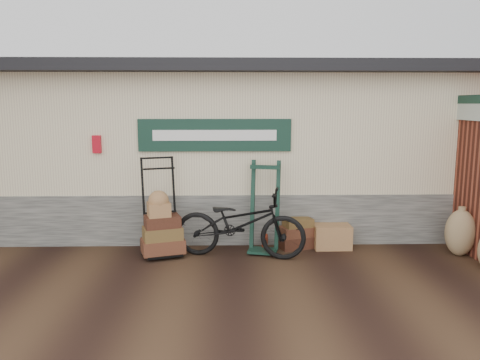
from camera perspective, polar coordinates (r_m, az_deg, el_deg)
name	(u,v)px	position (r m, az deg, el deg)	size (l,w,h in m)	color
ground	(233,264)	(7.43, -0.84, -10.20)	(80.00, 80.00, 0.00)	black
station_building	(231,146)	(9.78, -1.04, 4.21)	(14.40, 4.10, 3.20)	#4C4C47
porter_trolley	(160,205)	(7.83, -9.72, -3.08)	(0.82, 0.62, 1.64)	black
green_barrow	(265,207)	(7.86, 3.01, -3.29)	(0.56, 0.47, 1.54)	#112E22
suitcase_stack	(296,233)	(8.23, 6.90, -6.40)	(0.60, 0.37, 0.53)	#3A1E12
wicker_hamper	(332,236)	(8.32, 11.14, -6.76)	(0.63, 0.41, 0.41)	#97623C
bicycle	(240,220)	(7.58, -0.02, -4.88)	(2.14, 0.75, 1.25)	black
burlap_sack_left	(460,233)	(8.53, 25.27, -5.83)	(0.48, 0.41, 0.77)	#8E694C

